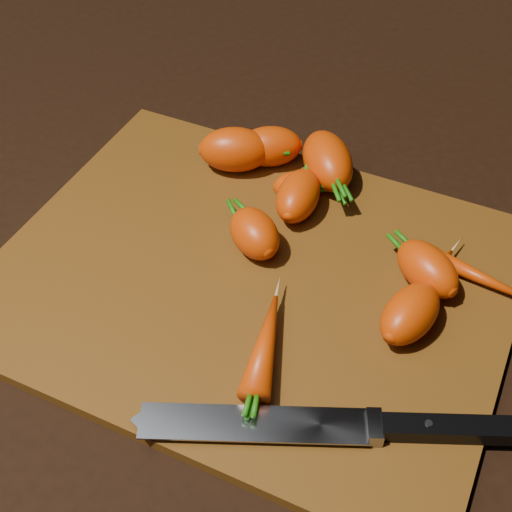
% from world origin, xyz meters
% --- Properties ---
extents(ground, '(2.00, 2.00, 0.01)m').
position_xyz_m(ground, '(0.00, 0.00, -0.01)').
color(ground, black).
extents(cutting_board, '(0.50, 0.40, 0.01)m').
position_xyz_m(cutting_board, '(0.00, 0.00, 0.01)').
color(cutting_board, '#65390D').
rests_on(cutting_board, ground).
extents(carrot_0, '(0.09, 0.08, 0.05)m').
position_xyz_m(carrot_0, '(-0.09, 0.14, 0.04)').
color(carrot_0, '#E84107').
rests_on(carrot_0, cutting_board).
extents(carrot_1, '(0.08, 0.08, 0.04)m').
position_xyz_m(carrot_1, '(-0.01, 0.03, 0.03)').
color(carrot_1, '#E84107').
rests_on(carrot_1, cutting_board).
extents(carrot_2, '(0.10, 0.10, 0.05)m').
position_xyz_m(carrot_2, '(0.01, 0.17, 0.04)').
color(carrot_2, '#E84107').
rests_on(carrot_2, cutting_board).
extents(carrot_3, '(0.05, 0.08, 0.04)m').
position_xyz_m(carrot_3, '(0.00, 0.11, 0.03)').
color(carrot_3, '#E84107').
rests_on(carrot_3, cutting_board).
extents(carrot_4, '(0.09, 0.08, 0.05)m').
position_xyz_m(carrot_4, '(-0.06, 0.17, 0.04)').
color(carrot_4, '#E84107').
rests_on(carrot_4, cutting_board).
extents(carrot_5, '(0.06, 0.05, 0.03)m').
position_xyz_m(carrot_5, '(-0.01, 0.13, 0.03)').
color(carrot_5, '#E84107').
rests_on(carrot_5, cutting_board).
extents(carrot_6, '(0.09, 0.08, 0.04)m').
position_xyz_m(carrot_6, '(0.16, 0.06, 0.03)').
color(carrot_6, '#E84107').
rests_on(carrot_6, cutting_board).
extents(carrot_7, '(0.05, 0.11, 0.02)m').
position_xyz_m(carrot_7, '(0.16, 0.05, 0.02)').
color(carrot_7, '#E84107').
rests_on(carrot_7, cutting_board).
extents(carrot_8, '(0.12, 0.04, 0.02)m').
position_xyz_m(carrot_8, '(0.21, 0.08, 0.02)').
color(carrot_8, '#E84107').
rests_on(carrot_8, cutting_board).
extents(carrot_9, '(0.06, 0.12, 0.03)m').
position_xyz_m(carrot_9, '(0.05, -0.08, 0.03)').
color(carrot_9, '#E84107').
rests_on(carrot_9, cutting_board).
extents(carrot_10, '(0.06, 0.08, 0.04)m').
position_xyz_m(carrot_10, '(0.16, -0.00, 0.03)').
color(carrot_10, '#E84107').
rests_on(carrot_10, cutting_board).
extents(knife, '(0.29, 0.15, 0.02)m').
position_xyz_m(knife, '(0.09, -0.15, 0.02)').
color(knife, gray).
rests_on(knife, cutting_board).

